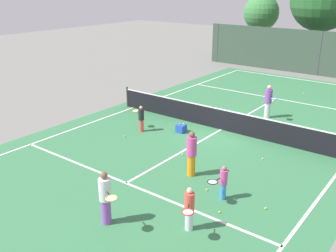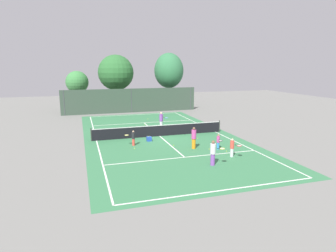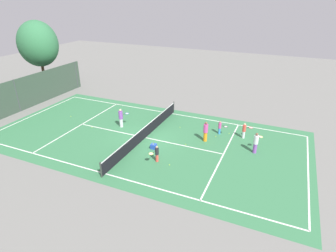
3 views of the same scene
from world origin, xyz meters
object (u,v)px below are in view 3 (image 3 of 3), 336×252
(player_4, at_px, (244,130))
(tennis_ball_6, at_px, (92,127))
(tennis_ball_3, at_px, (220,127))
(tennis_ball_5, at_px, (71,116))
(tennis_ball_7, at_px, (229,133))
(player_0, at_px, (121,118))
(tennis_ball_2, at_px, (180,127))
(tennis_ball_1, at_px, (186,144))
(player_3, at_px, (157,154))
(player_2, at_px, (256,143))
(ball_crate, at_px, (154,146))
(tennis_ball_0, at_px, (216,136))
(player_5, at_px, (206,131))
(tennis_ball_4, at_px, (169,165))
(player_1, at_px, (220,127))

(player_4, height_order, tennis_ball_6, player_4)
(player_4, xyz_separation_m, tennis_ball_3, (1.26, 2.25, -0.64))
(tennis_ball_5, distance_m, tennis_ball_7, 14.74)
(player_0, height_order, tennis_ball_2, player_0)
(tennis_ball_1, relative_size, tennis_ball_5, 1.00)
(tennis_ball_6, bearing_deg, tennis_ball_5, 70.98)
(tennis_ball_7, bearing_deg, player_3, 149.71)
(player_2, bearing_deg, tennis_ball_3, 46.03)
(ball_crate, height_order, tennis_ball_0, ball_crate)
(tennis_ball_6, bearing_deg, tennis_ball_3, -65.33)
(tennis_ball_0, distance_m, tennis_ball_7, 1.32)
(tennis_ball_0, bearing_deg, tennis_ball_6, 104.56)
(tennis_ball_0, relative_size, tennis_ball_6, 1.00)
(player_5, distance_m, tennis_ball_4, 4.56)
(tennis_ball_1, bearing_deg, tennis_ball_2, 29.87)
(player_3, bearing_deg, player_0, 54.11)
(player_5, bearing_deg, tennis_ball_3, -8.40)
(tennis_ball_1, bearing_deg, ball_crate, 126.78)
(player_2, height_order, player_5, player_5)
(player_2, height_order, ball_crate, player_2)
(player_5, xyz_separation_m, tennis_ball_6, (-1.65, 9.69, -0.81))
(tennis_ball_3, xyz_separation_m, tennis_ball_4, (-7.34, 1.64, 0.00))
(player_1, bearing_deg, player_0, 104.42)
(tennis_ball_0, bearing_deg, player_1, -13.30)
(tennis_ball_1, height_order, tennis_ball_4, same)
(player_2, distance_m, player_4, 2.33)
(player_2, relative_size, tennis_ball_2, 24.37)
(tennis_ball_2, distance_m, tennis_ball_6, 7.64)
(tennis_ball_3, height_order, tennis_ball_5, same)
(player_1, bearing_deg, tennis_ball_4, 162.10)
(tennis_ball_0, bearing_deg, player_2, -111.69)
(tennis_ball_6, bearing_deg, tennis_ball_2, -65.82)
(tennis_ball_1, bearing_deg, player_2, -79.44)
(player_2, xyz_separation_m, tennis_ball_7, (2.28, 2.37, -0.80))
(ball_crate, bearing_deg, player_4, -52.85)
(tennis_ball_0, xyz_separation_m, tennis_ball_5, (-1.51, 13.65, 0.00))
(player_3, xyz_separation_m, tennis_ball_0, (5.27, -2.78, -0.60))
(tennis_ball_4, bearing_deg, ball_crate, 50.96)
(player_0, relative_size, tennis_ball_0, 25.44)
(tennis_ball_2, xyz_separation_m, tennis_ball_3, (1.53, -3.16, 0.00))
(player_0, distance_m, player_2, 11.29)
(tennis_ball_3, height_order, tennis_ball_7, same)
(ball_crate, bearing_deg, tennis_ball_6, 80.73)
(player_0, distance_m, tennis_ball_5, 5.67)
(player_1, distance_m, ball_crate, 5.91)
(tennis_ball_7, bearing_deg, ball_crate, 135.35)
(tennis_ball_0, xyz_separation_m, tennis_ball_4, (-5.35, 1.79, 0.00))
(ball_crate, bearing_deg, player_1, -41.96)
(player_0, bearing_deg, player_1, -75.58)
(player_2, distance_m, tennis_ball_7, 3.38)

